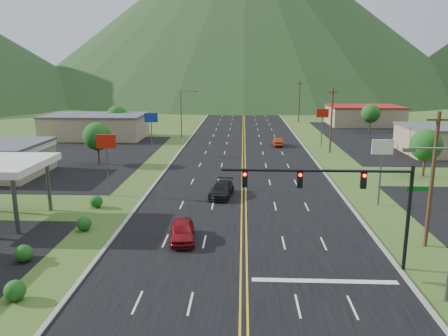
{
  "coord_description": "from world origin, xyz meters",
  "views": [
    {
      "loc": [
        -0.13,
        -13.04,
        12.89
      ],
      "look_at": [
        -1.76,
        23.7,
        4.5
      ],
      "focal_mm": 35.0,
      "sensor_mm": 36.0,
      "label": 1
    }
  ],
  "objects_px": {
    "car_red_near": "(182,231)",
    "car_dark_mid": "(222,190)",
    "streetlight_west": "(183,110)",
    "car_red_far": "(278,142)",
    "traffic_signal": "(347,190)"
  },
  "relations": [
    {
      "from": "car_red_near",
      "to": "car_red_far",
      "type": "xyz_separation_m",
      "value": [
        10.48,
        42.51,
        -0.08
      ]
    },
    {
      "from": "streetlight_west",
      "to": "traffic_signal",
      "type": "bearing_deg",
      "value": -72.03
    },
    {
      "from": "streetlight_west",
      "to": "car_red_near",
      "type": "bearing_deg",
      "value": -82.32
    },
    {
      "from": "car_red_near",
      "to": "car_dark_mid",
      "type": "relative_size",
      "value": 0.89
    },
    {
      "from": "streetlight_west",
      "to": "car_dark_mid",
      "type": "xyz_separation_m",
      "value": [
        9.4,
        -39.91,
        -4.44
      ]
    },
    {
      "from": "car_red_far",
      "to": "car_red_near",
      "type": "bearing_deg",
      "value": 75.36
    },
    {
      "from": "streetlight_west",
      "to": "car_red_near",
      "type": "relative_size",
      "value": 1.99
    },
    {
      "from": "traffic_signal",
      "to": "car_dark_mid",
      "type": "xyz_separation_m",
      "value": [
        -8.76,
        16.09,
        -4.59
      ]
    },
    {
      "from": "streetlight_west",
      "to": "car_red_far",
      "type": "bearing_deg",
      "value": -28.14
    },
    {
      "from": "car_dark_mid",
      "to": "traffic_signal",
      "type": "bearing_deg",
      "value": -54.1
    },
    {
      "from": "traffic_signal",
      "to": "car_red_far",
      "type": "bearing_deg",
      "value": 90.85
    },
    {
      "from": "car_red_near",
      "to": "car_dark_mid",
      "type": "bearing_deg",
      "value": 71.53
    },
    {
      "from": "traffic_signal",
      "to": "car_red_far",
      "type": "distance_m",
      "value": 46.9
    },
    {
      "from": "car_dark_mid",
      "to": "streetlight_west",
      "type": "bearing_deg",
      "value": 110.58
    },
    {
      "from": "traffic_signal",
      "to": "car_dark_mid",
      "type": "height_order",
      "value": "traffic_signal"
    }
  ]
}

